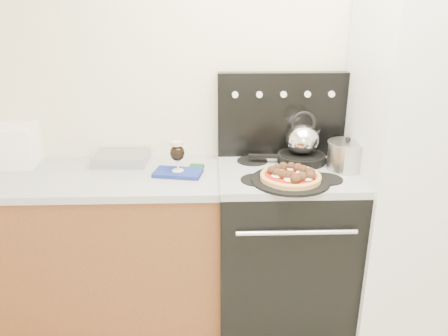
{
  "coord_description": "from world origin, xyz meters",
  "views": [
    {
      "loc": [
        -0.35,
        -1.09,
        1.78
      ],
      "look_at": [
        -0.28,
        1.05,
        0.98
      ],
      "focal_mm": 35.0,
      "sensor_mm": 36.0,
      "label": 1
    }
  ],
  "objects_px": {
    "stove_body": "(283,245)",
    "beer_glass": "(177,156)",
    "stock_pot": "(346,156)",
    "oven_mitt": "(178,173)",
    "tea_kettle": "(303,137)",
    "fridge": "(413,165)",
    "pizza_pan": "(290,180)",
    "pizza": "(291,175)",
    "base_cabinet": "(97,247)",
    "skillet": "(301,158)",
    "toaster_oven": "(4,145)"
  },
  "relations": [
    {
      "from": "stove_body",
      "to": "beer_glass",
      "type": "xyz_separation_m",
      "value": [
        -0.61,
        -0.0,
        0.57
      ]
    },
    {
      "from": "oven_mitt",
      "to": "skillet",
      "type": "bearing_deg",
      "value": 10.08
    },
    {
      "from": "fridge",
      "to": "oven_mitt",
      "type": "height_order",
      "value": "fridge"
    },
    {
      "from": "toaster_oven",
      "to": "fridge",
      "type": "bearing_deg",
      "value": -9.62
    },
    {
      "from": "stove_body",
      "to": "pizza",
      "type": "relative_size",
      "value": 2.79
    },
    {
      "from": "tea_kettle",
      "to": "oven_mitt",
      "type": "bearing_deg",
      "value": -161.11
    },
    {
      "from": "fridge",
      "to": "pizza_pan",
      "type": "distance_m",
      "value": 0.73
    },
    {
      "from": "base_cabinet",
      "to": "oven_mitt",
      "type": "distance_m",
      "value": 0.69
    },
    {
      "from": "fridge",
      "to": "pizza_pan",
      "type": "relative_size",
      "value": 4.63
    },
    {
      "from": "tea_kettle",
      "to": "stove_body",
      "type": "bearing_deg",
      "value": -121.06
    },
    {
      "from": "toaster_oven",
      "to": "tea_kettle",
      "type": "bearing_deg",
      "value": -6.72
    },
    {
      "from": "stove_body",
      "to": "stock_pot",
      "type": "height_order",
      "value": "stock_pot"
    },
    {
      "from": "skillet",
      "to": "stock_pot",
      "type": "bearing_deg",
      "value": -28.97
    },
    {
      "from": "toaster_oven",
      "to": "pizza_pan",
      "type": "distance_m",
      "value": 1.67
    },
    {
      "from": "beer_glass",
      "to": "tea_kettle",
      "type": "relative_size",
      "value": 0.82
    },
    {
      "from": "pizza_pan",
      "to": "tea_kettle",
      "type": "relative_size",
      "value": 1.93
    },
    {
      "from": "oven_mitt",
      "to": "tea_kettle",
      "type": "distance_m",
      "value": 0.74
    },
    {
      "from": "pizza",
      "to": "stock_pot",
      "type": "bearing_deg",
      "value": 26.95
    },
    {
      "from": "stove_body",
      "to": "toaster_oven",
      "type": "height_order",
      "value": "toaster_oven"
    },
    {
      "from": "base_cabinet",
      "to": "toaster_oven",
      "type": "distance_m",
      "value": 0.81
    },
    {
      "from": "beer_glass",
      "to": "pizza_pan",
      "type": "relative_size",
      "value": 0.42
    },
    {
      "from": "pizza",
      "to": "stock_pot",
      "type": "relative_size",
      "value": 1.52
    },
    {
      "from": "toaster_oven",
      "to": "skillet",
      "type": "relative_size",
      "value": 1.34
    },
    {
      "from": "beer_glass",
      "to": "stock_pot",
      "type": "height_order",
      "value": "beer_glass"
    },
    {
      "from": "beer_glass",
      "to": "stock_pot",
      "type": "xyz_separation_m",
      "value": [
        0.93,
        0.0,
        -0.01
      ]
    },
    {
      "from": "stove_body",
      "to": "tea_kettle",
      "type": "bearing_deg",
      "value": 50.14
    },
    {
      "from": "oven_mitt",
      "to": "beer_glass",
      "type": "height_order",
      "value": "beer_glass"
    },
    {
      "from": "stove_body",
      "to": "fridge",
      "type": "relative_size",
      "value": 0.46
    },
    {
      "from": "base_cabinet",
      "to": "toaster_oven",
      "type": "bearing_deg",
      "value": 160.41
    },
    {
      "from": "beer_glass",
      "to": "stove_body",
      "type": "bearing_deg",
      "value": 0.19
    },
    {
      "from": "toaster_oven",
      "to": "skillet",
      "type": "bearing_deg",
      "value": -6.72
    },
    {
      "from": "base_cabinet",
      "to": "stove_body",
      "type": "height_order",
      "value": "stove_body"
    },
    {
      "from": "toaster_oven",
      "to": "pizza_pan",
      "type": "bearing_deg",
      "value": -17.12
    },
    {
      "from": "stock_pot",
      "to": "oven_mitt",
      "type": "bearing_deg",
      "value": -179.84
    },
    {
      "from": "base_cabinet",
      "to": "pizza_pan",
      "type": "xyz_separation_m",
      "value": [
        1.09,
        -0.2,
        0.5
      ]
    },
    {
      "from": "base_cabinet",
      "to": "oven_mitt",
      "type": "relative_size",
      "value": 5.57
    },
    {
      "from": "fridge",
      "to": "beer_glass",
      "type": "relative_size",
      "value": 10.94
    },
    {
      "from": "pizza_pan",
      "to": "pizza",
      "type": "distance_m",
      "value": 0.03
    },
    {
      "from": "stove_body",
      "to": "toaster_oven",
      "type": "relative_size",
      "value": 2.37
    },
    {
      "from": "fridge",
      "to": "pizza_pan",
      "type": "height_order",
      "value": "fridge"
    },
    {
      "from": "stove_body",
      "to": "beer_glass",
      "type": "distance_m",
      "value": 0.83
    },
    {
      "from": "oven_mitt",
      "to": "skillet",
      "type": "distance_m",
      "value": 0.72
    },
    {
      "from": "stock_pot",
      "to": "skillet",
      "type": "bearing_deg",
      "value": 151.03
    },
    {
      "from": "toaster_oven",
      "to": "beer_glass",
      "type": "bearing_deg",
      "value": -15.63
    },
    {
      "from": "base_cabinet",
      "to": "beer_glass",
      "type": "relative_size",
      "value": 8.35
    },
    {
      "from": "base_cabinet",
      "to": "stock_pot",
      "type": "distance_m",
      "value": 1.54
    },
    {
      "from": "base_cabinet",
      "to": "oven_mitt",
      "type": "xyz_separation_m",
      "value": [
        0.5,
        -0.03,
        0.48
      ]
    },
    {
      "from": "fridge",
      "to": "toaster_oven",
      "type": "xyz_separation_m",
      "value": [
        -2.33,
        0.24,
        0.07
      ]
    },
    {
      "from": "fridge",
      "to": "tea_kettle",
      "type": "distance_m",
      "value": 0.63
    },
    {
      "from": "skillet",
      "to": "base_cabinet",
      "type": "bearing_deg",
      "value": -175.3
    }
  ]
}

